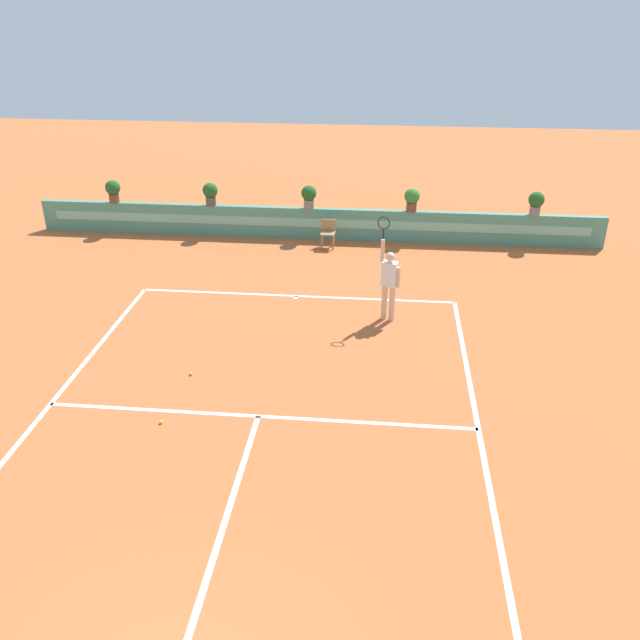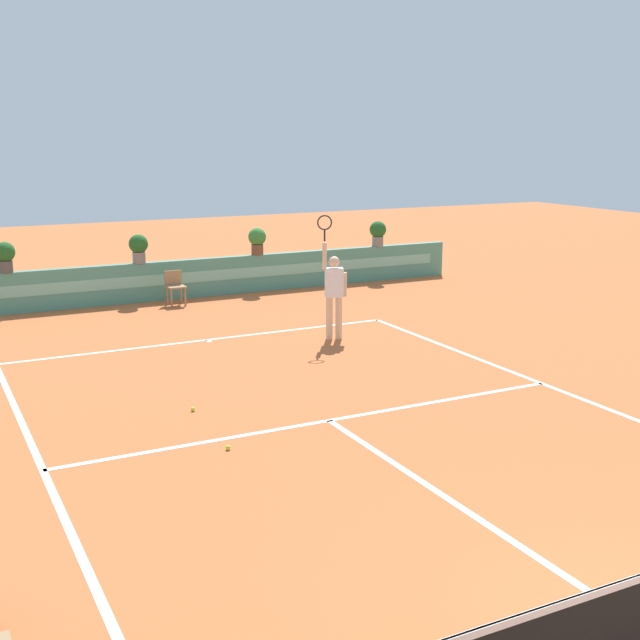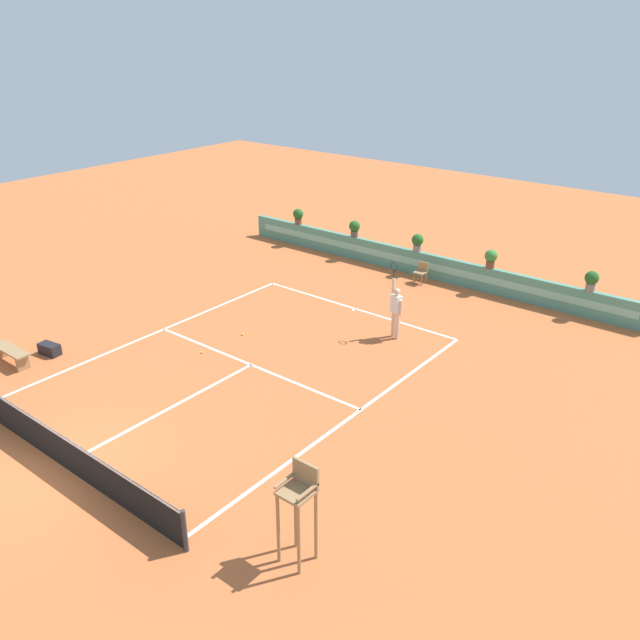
{
  "view_description": "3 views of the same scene",
  "coord_description": "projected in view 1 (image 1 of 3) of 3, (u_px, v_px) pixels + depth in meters",
  "views": [
    {
      "loc": [
        2.21,
        -3.87,
        7.31
      ],
      "look_at": [
        0.96,
        8.59,
        1.0
      ],
      "focal_mm": 37.37,
      "sensor_mm": 36.0,
      "label": 1
    },
    {
      "loc": [
        -5.38,
        -3.9,
        4.19
      ],
      "look_at": [
        0.96,
        8.59,
        1.0
      ],
      "focal_mm": 46.13,
      "sensor_mm": 36.0,
      "label": 2
    },
    {
      "loc": [
        12.69,
        -6.16,
        9.56
      ],
      "look_at": [
        0.96,
        8.59,
        1.0
      ],
      "focal_mm": 36.93,
      "sensor_mm": 36.0,
      "label": 3
    }
  ],
  "objects": [
    {
      "name": "potted_plant_right",
      "position": [
        412.0,
        198.0,
        20.58
      ],
      "size": [
        0.48,
        0.48,
        0.72
      ],
      "color": "brown",
      "rests_on": "back_wall_barrier"
    },
    {
      "name": "back_wall_barrier",
      "position": [
        315.0,
        223.0,
        21.26
      ],
      "size": [
        18.0,
        0.21,
        1.0
      ],
      "color": "#4C8E7A",
      "rests_on": "ground"
    },
    {
      "name": "tennis_ball_near_baseline",
      "position": [
        191.0,
        374.0,
        13.93
      ],
      "size": [
        0.07,
        0.07,
        0.07
      ],
      "primitive_type": "sphere",
      "color": "#CCE033",
      "rests_on": "ground"
    },
    {
      "name": "potted_plant_far_left",
      "position": [
        113.0,
        190.0,
        21.43
      ],
      "size": [
        0.48,
        0.48,
        0.72
      ],
      "color": "brown",
      "rests_on": "back_wall_barrier"
    },
    {
      "name": "ground_plane",
      "position": [
        254.0,
        429.0,
        12.25
      ],
      "size": [
        60.0,
        60.0,
        0.0
      ],
      "primitive_type": "plane",
      "color": "#BC6033"
    },
    {
      "name": "ball_kid_chair",
      "position": [
        328.0,
        232.0,
        20.57
      ],
      "size": [
        0.44,
        0.44,
        0.85
      ],
      "color": "#99754C",
      "rests_on": "ground"
    },
    {
      "name": "potted_plant_far_right",
      "position": [
        536.0,
        202.0,
        20.24
      ],
      "size": [
        0.48,
        0.48,
        0.72
      ],
      "color": "gray",
      "rests_on": "back_wall_barrier"
    },
    {
      "name": "court_lines",
      "position": [
        261.0,
        407.0,
        12.89
      ],
      "size": [
        8.32,
        11.94,
        0.01
      ],
      "color": "white",
      "rests_on": "ground"
    },
    {
      "name": "tennis_ball_mid_court",
      "position": [
        161.0,
        422.0,
        12.39
      ],
      "size": [
        0.07,
        0.07,
        0.07
      ],
      "primitive_type": "sphere",
      "color": "#CCE033",
      "rests_on": "ground"
    },
    {
      "name": "potted_plant_centre",
      "position": [
        309.0,
        195.0,
        20.86
      ],
      "size": [
        0.48,
        0.48,
        0.72
      ],
      "color": "gray",
      "rests_on": "back_wall_barrier"
    },
    {
      "name": "tennis_player",
      "position": [
        389.0,
        280.0,
        15.81
      ],
      "size": [
        0.6,
        0.32,
        2.58
      ],
      "color": "beige",
      "rests_on": "ground"
    },
    {
      "name": "potted_plant_left",
      "position": [
        210.0,
        193.0,
        21.15
      ],
      "size": [
        0.48,
        0.48,
        0.72
      ],
      "color": "#514C47",
      "rests_on": "back_wall_barrier"
    }
  ]
}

